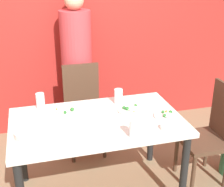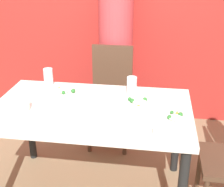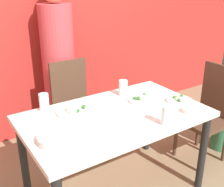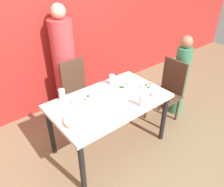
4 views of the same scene
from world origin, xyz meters
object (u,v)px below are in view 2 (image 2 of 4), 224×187
bowl_curry (12,106)px  plate_rice_adult (175,118)px  person_adult (116,56)px  glass_water_tall (48,77)px  chair_adult_spot (111,94)px

bowl_curry → plate_rice_adult: bearing=0.8°
person_adult → plate_rice_adult: person_adult is taller
plate_rice_adult → bowl_curry: bearing=-179.2°
bowl_curry → glass_water_tall: (0.10, 0.47, 0.04)m
glass_water_tall → bowl_curry: bearing=-101.8°
person_adult → glass_water_tall: bearing=-120.8°
chair_adult_spot → glass_water_tall: (-0.44, -0.41, 0.31)m
bowl_curry → plate_rice_adult: plate_rice_adult is taller
person_adult → plate_rice_adult: 1.31m
chair_adult_spot → person_adult: bearing=90.0°
chair_adult_spot → plate_rice_adult: 1.05m
chair_adult_spot → plate_rice_adult: (0.54, -0.86, 0.25)m
person_adult → glass_water_tall: 0.86m
person_adult → plate_rice_adult: (0.54, -1.19, -0.02)m
person_adult → bowl_curry: size_ratio=6.87×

